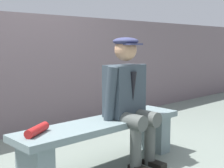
# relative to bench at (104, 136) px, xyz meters

# --- Properties ---
(ground_plane) EXTENTS (30.00, 30.00, 0.00)m
(ground_plane) POSITION_rel_bench_xyz_m (0.00, 0.00, -0.32)
(ground_plane) COLOR slate
(bench) EXTENTS (1.83, 0.43, 0.47)m
(bench) POSITION_rel_bench_xyz_m (0.00, 0.00, 0.00)
(bench) COLOR slate
(bench) RESTS_ON ground
(seated_man) EXTENTS (0.55, 0.57, 1.27)m
(seated_man) POSITION_rel_bench_xyz_m (-0.28, 0.06, 0.37)
(seated_man) COLOR #344049
(seated_man) RESTS_ON ground
(rolled_magazine) EXTENTS (0.29, 0.22, 0.07)m
(rolled_magazine) POSITION_rel_bench_xyz_m (0.71, -0.03, 0.18)
(rolled_magazine) COLOR #B21E1E
(rolled_magazine) RESTS_ON bench
(stadium_wall) EXTENTS (12.00, 0.24, 1.61)m
(stadium_wall) POSITION_rel_bench_xyz_m (0.00, -1.70, 0.48)
(stadium_wall) COLOR slate
(stadium_wall) RESTS_ON ground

